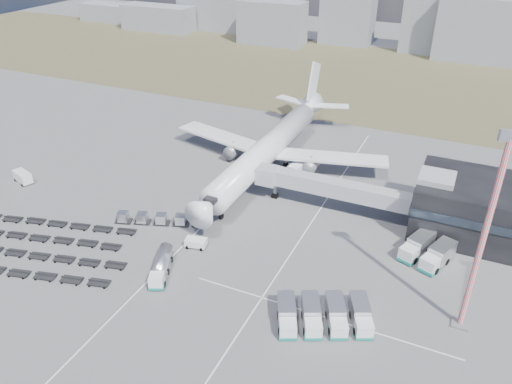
% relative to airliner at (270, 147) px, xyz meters
% --- Properties ---
extents(ground, '(420.00, 420.00, 0.00)m').
position_rel_airliner_xyz_m(ground, '(0.00, -32.38, -5.29)').
color(ground, '#565659').
rests_on(ground, ground).
extents(grass_strip, '(420.00, 90.00, 0.01)m').
position_rel_airliner_xyz_m(grass_strip, '(0.00, 77.62, -5.29)').
color(grass_strip, brown).
rests_on(grass_strip, ground).
extents(lane_markings, '(47.12, 110.00, 0.01)m').
position_rel_airliner_xyz_m(lane_markings, '(9.77, -29.38, -5.29)').
color(lane_markings, silver).
rests_on(lane_markings, ground).
extents(terminal, '(30.40, 16.40, 11.00)m').
position_rel_airliner_xyz_m(terminal, '(47.77, -8.41, -0.04)').
color(terminal, black).
rests_on(terminal, ground).
extents(jet_bridge, '(30.30, 3.80, 7.05)m').
position_rel_airliner_xyz_m(jet_bridge, '(15.90, -11.95, -0.24)').
color(jet_bridge, '#939399').
rests_on(jet_bridge, ground).
extents(airliner, '(51.59, 64.53, 17.62)m').
position_rel_airliner_xyz_m(airliner, '(0.00, 0.00, 0.00)').
color(airliner, white).
rests_on(airliner, ground).
extents(skyline, '(301.74, 27.26, 23.08)m').
position_rel_airliner_xyz_m(skyline, '(-7.57, 118.85, 3.52)').
color(skyline, gray).
rests_on(skyline, ground).
extents(fuel_tanker, '(5.67, 9.31, 2.95)m').
position_rel_airliner_xyz_m(fuel_tanker, '(-1.07, -41.80, -3.82)').
color(fuel_tanker, white).
rests_on(fuel_tanker, ground).
extents(pushback_tug, '(3.98, 2.73, 1.60)m').
position_rel_airliner_xyz_m(pushback_tug, '(0.27, -33.22, -4.49)').
color(pushback_tug, white).
rests_on(pushback_tug, ground).
extents(utility_van, '(5.22, 3.55, 2.51)m').
position_rel_airliner_xyz_m(utility_van, '(-45.40, -28.32, -4.04)').
color(utility_van, white).
rests_on(utility_van, ground).
extents(catering_truck, '(3.64, 6.75, 2.94)m').
position_rel_airliner_xyz_m(catering_truck, '(7.25, -0.57, -3.79)').
color(catering_truck, white).
rests_on(catering_truck, ground).
extents(service_trucks_near, '(14.65, 11.82, 2.86)m').
position_rel_airliner_xyz_m(service_trucks_near, '(26.07, -41.60, -3.74)').
color(service_trucks_near, white).
rests_on(service_trucks_near, ground).
extents(service_trucks_far, '(8.84, 9.58, 3.13)m').
position_rel_airliner_xyz_m(service_trucks_far, '(37.14, -20.25, -3.59)').
color(service_trucks_far, white).
rests_on(service_trucks_far, ground).
extents(uld_row, '(17.14, 7.56, 1.92)m').
position_rel_airliner_xyz_m(uld_row, '(-9.20, -29.69, -4.14)').
color(uld_row, black).
rests_on(uld_row, ground).
extents(baggage_dollies, '(36.98, 23.70, 0.82)m').
position_rel_airliner_xyz_m(baggage_dollies, '(-25.58, -45.45, -4.88)').
color(baggage_dollies, black).
rests_on(baggage_dollies, ground).
extents(floodlight_mast, '(2.83, 2.29, 29.64)m').
position_rel_airliner_xyz_m(floodlight_mast, '(43.78, -33.82, 9.56)').
color(floodlight_mast, red).
rests_on(floodlight_mast, ground).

